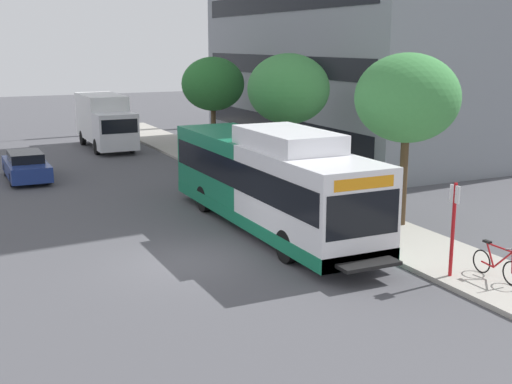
# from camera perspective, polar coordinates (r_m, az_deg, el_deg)

# --- Properties ---
(ground_plane) EXTENTS (120.00, 120.00, 0.00)m
(ground_plane) POSITION_cam_1_polar(r_m,az_deg,el_deg) (27.41, -11.60, -1.07)
(ground_plane) COLOR #4C4C51
(sidewalk_curb) EXTENTS (3.00, 56.00, 0.14)m
(sidewalk_curb) POSITION_cam_1_polar(r_m,az_deg,el_deg) (28.06, 3.41, -0.37)
(sidewalk_curb) COLOR #A8A399
(sidewalk_curb) RESTS_ON ground
(transit_bus) EXTENTS (2.58, 12.25, 3.65)m
(transit_bus) POSITION_cam_1_polar(r_m,az_deg,el_deg) (23.01, 1.08, 0.92)
(transit_bus) COLOR white
(transit_bus) RESTS_ON ground
(bus_stop_sign_pole) EXTENTS (0.10, 0.36, 2.60)m
(bus_stop_sign_pole) POSITION_cam_1_polar(r_m,az_deg,el_deg) (18.73, 16.53, -2.52)
(bus_stop_sign_pole) COLOR red
(bus_stop_sign_pole) RESTS_ON sidewalk_curb
(bicycle_parked) EXTENTS (0.52, 1.76, 1.02)m
(bicycle_parked) POSITION_cam_1_polar(r_m,az_deg,el_deg) (19.16, 19.91, -5.81)
(bicycle_parked) COLOR black
(bicycle_parked) RESTS_ON sidewalk_curb
(street_tree_near_stop) EXTENTS (3.56, 3.56, 5.93)m
(street_tree_near_stop) POSITION_cam_1_polar(r_m,az_deg,el_deg) (23.27, 12.81, 7.81)
(street_tree_near_stop) COLOR #4C3823
(street_tree_near_stop) RESTS_ON sidewalk_curb
(street_tree_mid_block) EXTENTS (3.66, 3.66, 5.80)m
(street_tree_mid_block) POSITION_cam_1_polar(r_m,az_deg,el_deg) (29.87, 2.80, 8.78)
(street_tree_mid_block) COLOR #4C3823
(street_tree_mid_block) RESTS_ON sidewalk_curb
(street_tree_far_block) EXTENTS (3.62, 3.62, 5.46)m
(street_tree_far_block) POSITION_cam_1_polar(r_m,az_deg,el_deg) (38.92, -3.71, 9.20)
(street_tree_far_block) COLOR #4C3823
(street_tree_far_block) RESTS_ON sidewalk_curb
(parked_car_far_lane) EXTENTS (1.80, 4.50, 1.33)m
(parked_car_far_lane) POSITION_cam_1_polar(r_m,az_deg,el_deg) (33.47, -19.07, 2.12)
(parked_car_far_lane) COLOR navy
(parked_car_far_lane) RESTS_ON ground
(box_truck_background) EXTENTS (2.32, 7.01, 3.25)m
(box_truck_background) POSITION_cam_1_polar(r_m,az_deg,el_deg) (42.18, -12.81, 6.03)
(box_truck_background) COLOR silver
(box_truck_background) RESTS_ON ground
(lattice_comm_tower) EXTENTS (1.10, 1.10, 27.76)m
(lattice_comm_tower) POSITION_cam_1_polar(r_m,az_deg,el_deg) (57.09, 5.57, 15.43)
(lattice_comm_tower) COLOR #B7B7BC
(lattice_comm_tower) RESTS_ON ground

